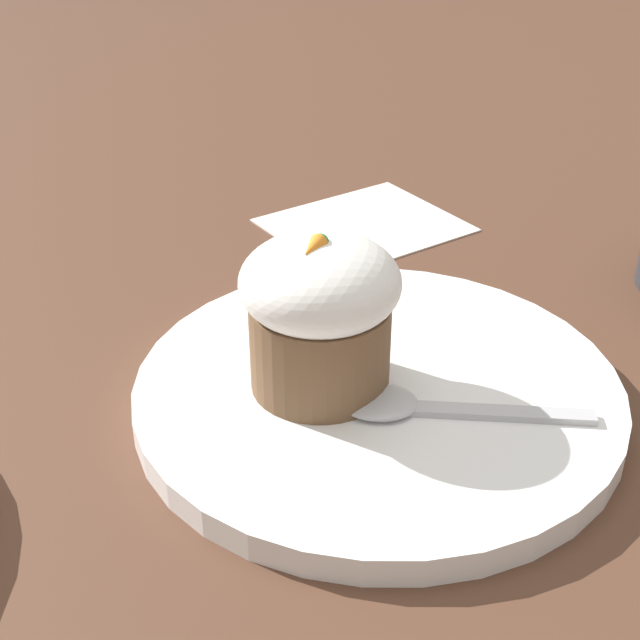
# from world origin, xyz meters

# --- Properties ---
(ground_plane) EXTENTS (4.00, 4.00, 0.00)m
(ground_plane) POSITION_xyz_m (0.00, 0.00, 0.00)
(ground_plane) COLOR #513323
(dessert_plate) EXTENTS (0.27, 0.27, 0.02)m
(dessert_plate) POSITION_xyz_m (0.00, 0.00, 0.01)
(dessert_plate) COLOR white
(dessert_plate) RESTS_ON ground_plane
(carrot_cake) EXTENTS (0.08, 0.08, 0.09)m
(carrot_cake) POSITION_xyz_m (0.02, -0.03, 0.06)
(carrot_cake) COLOR brown
(carrot_cake) RESTS_ON dessert_plate
(spoon) EXTENTS (0.07, 0.13, 0.01)m
(spoon) POSITION_xyz_m (0.02, 0.03, 0.02)
(spoon) COLOR #B7B7BC
(spoon) RESTS_ON dessert_plate
(paper_napkin) EXTENTS (0.18, 0.17, 0.00)m
(paper_napkin) POSITION_xyz_m (-0.21, -0.11, 0.00)
(paper_napkin) COLOR white
(paper_napkin) RESTS_ON ground_plane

